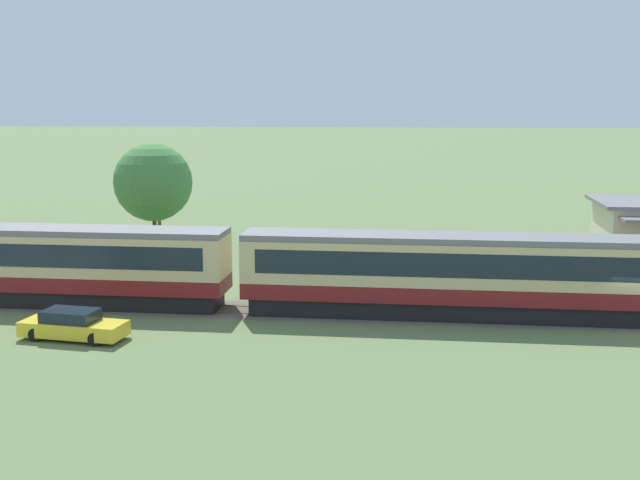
# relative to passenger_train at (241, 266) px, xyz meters

# --- Properties ---
(ground_plane) EXTENTS (600.00, 600.00, 0.00)m
(ground_plane) POSITION_rel_passenger_train_xyz_m (19.01, -0.58, -2.27)
(ground_plane) COLOR #607547
(passenger_train) EXTENTS (82.21, 2.90, 4.09)m
(passenger_train) POSITION_rel_passenger_train_xyz_m (0.00, 0.00, 0.00)
(passenger_train) COLOR maroon
(passenger_train) RESTS_ON ground_plane
(railway_track) EXTENTS (128.08, 3.60, 0.04)m
(railway_track) POSITION_rel_passenger_train_xyz_m (6.01, -0.00, -2.26)
(railway_track) COLOR #665B51
(railway_track) RESTS_ON ground_plane
(parked_car_yellow) EXTENTS (4.87, 2.25, 1.33)m
(parked_car_yellow) POSITION_rel_passenger_train_xyz_m (-6.37, -5.89, -1.64)
(parked_car_yellow) COLOR yellow
(parked_car_yellow) RESTS_ON ground_plane
(yard_tree_1) EXTENTS (4.82, 4.82, 6.94)m
(yard_tree_1) POSITION_rel_passenger_train_xyz_m (-11.14, 20.97, 2.26)
(yard_tree_1) COLOR brown
(yard_tree_1) RESTS_ON ground_plane
(yard_tree_2) EXTENTS (5.13, 5.13, 7.87)m
(yard_tree_2) POSITION_rel_passenger_train_xyz_m (-8.37, 11.62, 3.03)
(yard_tree_2) COLOR #4C3823
(yard_tree_2) RESTS_ON ground_plane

